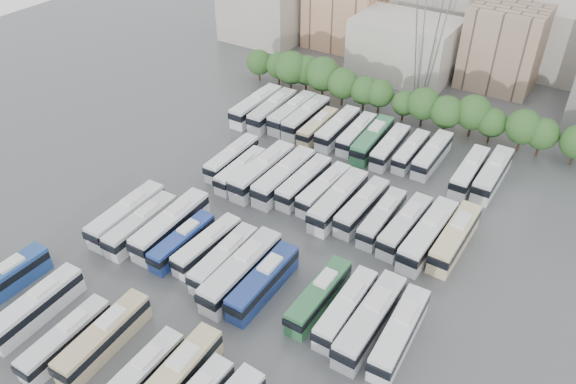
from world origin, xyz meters
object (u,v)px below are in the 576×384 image
Objects in this scene: bus_r2_s9 at (362,207)px; bus_r2_s12 at (428,235)px; bus_r1_s10 at (319,296)px; bus_r3_s6 at (357,134)px; bus_r2_s6 at (304,182)px; bus_r3_s1 at (273,110)px; bus_r0_s4 at (66,339)px; bus_r1_s2 at (141,225)px; electricity_pylon at (433,6)px; bus_r2_s7 at (324,189)px; bus_r0_s5 at (104,337)px; bus_r3_s12 at (469,171)px; bus_r1_s5 at (207,245)px; bus_r2_s4 at (263,171)px; bus_r2_s2 at (232,158)px; bus_r2_s5 at (284,176)px; bus_r2_s11 at (405,226)px; bus_r3_s7 at (372,139)px; bus_r3_s8 at (390,147)px; bus_r1_s12 at (370,320)px; bus_r2_s8 at (338,200)px; bus_r3_s2 at (292,112)px; bus_r1_s7 at (241,270)px; bus_r0_s0 at (3,281)px; bus_r2_s3 at (241,170)px; bus_r3_s0 at (256,106)px; bus_r0_s2 at (37,306)px; bus_r3_s13 at (493,174)px; bus_r1_s13 at (400,333)px; bus_r0_s8 at (175,379)px; bus_r1_s4 at (182,241)px; bus_r3_s9 at (411,151)px; bus_r3_s5 at (338,128)px; bus_r2_s13 at (455,237)px; bus_r3_s3 at (306,117)px; bus_r1_s3 at (171,225)px; bus_r3_s10 at (432,154)px; bus_r2_s10 at (382,218)px; bus_r1_s6 at (224,258)px.

bus_r2_s9 is 10.17m from bus_r2_s12.
bus_r3_s6 is at bearing 110.73° from bus_r1_s10.
bus_r2_s6 is 22.90m from bus_r3_s1.
bus_r1_s2 reaches higher than bus_r0_s4.
electricity_pylon is 2.86× the size of bus_r2_s7.
bus_r1_s10 is 0.96× the size of bus_r2_s9.
electricity_pylon reaches higher than bus_r3_s6.
bus_r0_s5 is 57.10m from bus_r3_s12.
bus_r1_s2 is 1.09× the size of bus_r1_s5.
bus_r2_s2 is at bearing 173.55° from bus_r2_s4.
bus_r2_s5 reaches higher than bus_r2_s11.
bus_r0_s4 is 38.75m from bus_r2_s2.
bus_r3_s7 reaches higher than bus_r3_s8.
bus_r3_s6 is (-19.78, 36.06, -0.28)m from bus_r1_s12.
bus_r2_s8 reaches higher than bus_r3_s2.
bus_r1_s7 reaches higher than bus_r2_s2.
bus_r1_s12 is 0.99× the size of bus_r2_s5.
bus_r2_s3 is at bearing 74.89° from bus_r0_s0.
bus_r2_s11 is 40.47m from bus_r3_s0.
bus_r0_s2 is 65.21m from bus_r3_s13.
bus_r2_s11 is 35.10m from bus_r3_s2.
bus_r3_s0 is at bearing 98.34° from bus_r1_s2.
bus_r1_s13 is 1.08× the size of bus_r3_s6.
bus_r0_s8 is 21.18m from bus_r1_s4.
bus_r3_s9 is 0.85× the size of bus_r3_s13.
bus_r2_s6 is at bearing 167.38° from bus_r2_s8.
bus_r3_s5 is 1.13× the size of bus_r3_s9.
bus_r3_s6 is at bearing 83.90° from bus_r0_s5.
bus_r2_s7 is (13.37, 2.34, 0.12)m from bus_r2_s3.
bus_r3_s6 is at bearing 2.92° from bus_r3_s0.
bus_r1_s10 is (19.82, 1.12, 0.11)m from bus_r1_s4.
bus_r3_s13 is (6.42, 18.46, 0.08)m from bus_r2_s11.
bus_r2_s2 is at bearing -179.27° from bus_r2_s13.
bus_r1_s7 is at bearing -178.03° from bus_r1_s13.
bus_r3_s3 is at bearing 178.60° from bus_r3_s9.
bus_r0_s2 is 19.21m from bus_r1_s3.
bus_r3_s3 reaches higher than bus_r1_s13.
bus_r3_s8 is 6.85m from bus_r3_s10.
bus_r2_s10 is 1.00× the size of bus_r3_s6.
bus_r2_s5 is 26.33m from bus_r2_s13.
bus_r1_s4 is at bearing -125.54° from bus_r2_s8.
bus_r1_s2 is 10.13m from bus_r1_s5.
bus_r1_s4 is 18.63m from bus_r2_s4.
bus_r3_s0 reaches higher than bus_r2_s3.
bus_r2_s5 is at bearing 178.87° from bus_r2_s12.
bus_r2_s8 is at bearing 1.79° from bus_r2_s3.
bus_r1_s4 is 40.28m from bus_r3_s9.
bus_r2_s10 is 0.91× the size of bus_r3_s3.
bus_r3_s1 is at bearing 113.88° from bus_r1_s6.
bus_r1_s4 is (-3.39, 16.52, -0.20)m from bus_r0_s5.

